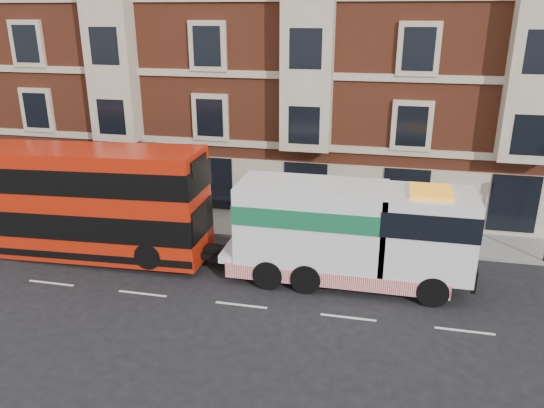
{
  "coord_description": "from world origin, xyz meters",
  "views": [
    {
      "loc": [
        4.88,
        -16.75,
        10.34
      ],
      "look_at": [
        0.3,
        4.0,
        2.66
      ],
      "focal_mm": 35.0,
      "sensor_mm": 36.0,
      "label": 1
    }
  ],
  "objects": [
    {
      "name": "victorian_terrace",
      "position": [
        0.5,
        15.0,
        10.07
      ],
      "size": [
        45.0,
        12.0,
        20.4
      ],
      "color": "brown",
      "rests_on": "ground"
    },
    {
      "name": "sidewalk",
      "position": [
        0.0,
        7.5,
        0.07
      ],
      "size": [
        90.0,
        3.0,
        0.15
      ],
      "primitive_type": "cube",
      "color": "slate",
      "rests_on": "ground"
    },
    {
      "name": "lamp_post_west",
      "position": [
        -6.0,
        6.2,
        2.68
      ],
      "size": [
        0.35,
        0.15,
        4.35
      ],
      "color": "black",
      "rests_on": "sidewalk"
    },
    {
      "name": "double_decker_bus",
      "position": [
        -8.5,
        2.77,
        2.61
      ],
      "size": [
        12.16,
        2.79,
        4.92
      ],
      "color": "red",
      "rests_on": "ground"
    },
    {
      "name": "ground",
      "position": [
        0.0,
        0.0,
        0.0
      ],
      "size": [
        120.0,
        120.0,
        0.0
      ],
      "primitive_type": "plane",
      "color": "black",
      "rests_on": "ground"
    },
    {
      "name": "pedestrian",
      "position": [
        -11.51,
        6.15,
        1.08
      ],
      "size": [
        0.8,
        0.79,
        1.85
      ],
      "primitive_type": "imported",
      "rotation": [
        0.0,
        0.0,
        -0.76
      ],
      "color": "#182831",
      "rests_on": "sidewalk"
    },
    {
      "name": "tow_truck",
      "position": [
        3.57,
        2.77,
        2.15
      ],
      "size": [
        9.74,
        2.88,
        4.06
      ],
      "color": "silver",
      "rests_on": "ground"
    }
  ]
}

